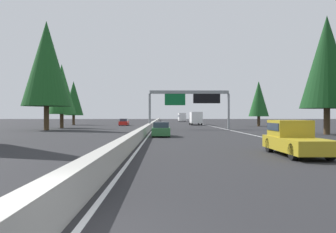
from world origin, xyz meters
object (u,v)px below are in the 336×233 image
(sedan_mid_right, at_px, (161,130))
(conifer_left_far, at_px, (74,98))
(conifer_left_mid, at_px, (62,89))
(box_truck_distant_a, at_px, (196,118))
(pickup_far_center, at_px, (294,138))
(bus_near_center, at_px, (182,117))
(oncoming_near, at_px, (124,122))
(conifer_right_near, at_px, (327,62))
(sign_gantry_overhead, at_px, (190,98))
(conifer_right_mid, at_px, (259,99))
(conifer_left_near, at_px, (46,64))

(sedan_mid_right, bearing_deg, conifer_left_far, 24.49)
(conifer_left_mid, bearing_deg, conifer_left_far, 8.90)
(box_truck_distant_a, height_order, conifer_left_mid, conifer_left_mid)
(conifer_left_mid, bearing_deg, pickup_far_center, -149.40)
(bus_near_center, xyz_separation_m, oncoming_near, (-56.55, 15.42, -1.03))
(box_truck_distant_a, xyz_separation_m, conifer_left_mid, (-19.35, 24.70, 5.02))
(box_truck_distant_a, relative_size, bus_near_center, 0.74)
(conifer_right_near, bearing_deg, box_truck_distant_a, 15.17)
(pickup_far_center, distance_m, conifer_left_far, 67.40)
(sign_gantry_overhead, relative_size, conifer_left_far, 1.26)
(bus_near_center, relative_size, oncoming_near, 2.61)
(pickup_far_center, xyz_separation_m, conifer_left_far, (61.32, 27.51, 5.18))
(box_truck_distant_a, relative_size, conifer_right_mid, 0.95)
(pickup_far_center, height_order, bus_near_center, bus_near_center)
(conifer_left_near, bearing_deg, conifer_right_mid, -63.74)
(box_truck_distant_a, bearing_deg, conifer_left_mid, 128.08)
(bus_near_center, distance_m, conifer_left_mid, 75.65)
(oncoming_near, bearing_deg, sedan_mid_right, 11.78)
(conifer_right_mid, bearing_deg, conifer_left_mid, 103.77)
(conifer_right_near, height_order, conifer_left_mid, conifer_right_near)
(sedan_mid_right, xyz_separation_m, box_truck_distant_a, (43.78, -7.56, 0.93))
(oncoming_near, bearing_deg, conifer_left_far, -113.38)
(bus_near_center, height_order, conifer_right_mid, conifer_right_mid)
(box_truck_distant_a, height_order, bus_near_center, bus_near_center)
(oncoming_near, distance_m, conifer_left_near, 26.80)
(sedan_mid_right, height_order, conifer_right_near, conifer_right_near)
(sedan_mid_right, relative_size, box_truck_distant_a, 0.52)
(oncoming_near, distance_m, conifer_right_near, 45.40)
(oncoming_near, relative_size, conifer_right_near, 0.33)
(pickup_far_center, distance_m, conifer_left_near, 41.23)
(conifer_left_far, bearing_deg, sedan_mid_right, -155.51)
(conifer_right_near, bearing_deg, conifer_left_far, 43.30)
(bus_near_center, xyz_separation_m, conifer_left_far, (-51.31, 27.51, 4.38))
(sign_gantry_overhead, height_order, sedan_mid_right, sign_gantry_overhead)
(conifer_left_near, bearing_deg, pickup_far_center, -143.43)
(box_truck_distant_a, bearing_deg, bus_near_center, 0.37)
(oncoming_near, height_order, conifer_left_mid, conifer_left_mid)
(conifer_left_far, bearing_deg, bus_near_center, -28.20)
(conifer_left_mid, bearing_deg, box_truck_distant_a, -51.92)
(sign_gantry_overhead, bearing_deg, conifer_left_near, 98.77)
(sign_gantry_overhead, distance_m, conifer_left_far, 35.69)
(pickup_far_center, height_order, box_truck_distant_a, box_truck_distant_a)
(oncoming_near, xyz_separation_m, conifer_right_mid, (-6.02, -27.30, 4.77))
(conifer_left_mid, bearing_deg, sign_gantry_overhead, -104.43)
(conifer_left_far, bearing_deg, pickup_far_center, -155.84)
(box_truck_distant_a, bearing_deg, oncoming_near, 105.78)
(conifer_left_near, bearing_deg, conifer_left_far, 6.91)
(conifer_right_mid, height_order, conifer_left_far, conifer_left_far)
(sign_gantry_overhead, relative_size, oncoming_near, 2.88)
(sign_gantry_overhead, xyz_separation_m, conifer_left_near, (-3.27, 21.23, 4.90))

